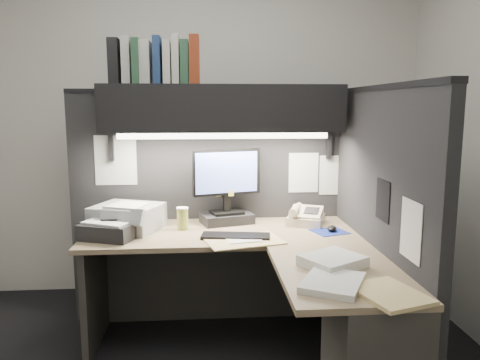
# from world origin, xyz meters

# --- Properties ---
(wall_back) EXTENTS (3.50, 0.04, 2.70)m
(wall_back) POSITION_xyz_m (0.00, 1.50, 1.35)
(wall_back) COLOR silver
(wall_back) RESTS_ON floor
(wall_front) EXTENTS (3.50, 0.04, 2.70)m
(wall_front) POSITION_xyz_m (0.00, -1.50, 1.35)
(wall_front) COLOR silver
(wall_front) RESTS_ON floor
(partition_back) EXTENTS (1.90, 0.06, 1.60)m
(partition_back) POSITION_xyz_m (0.03, 0.93, 0.80)
(partition_back) COLOR black
(partition_back) RESTS_ON floor
(partition_right) EXTENTS (0.06, 1.50, 1.60)m
(partition_right) POSITION_xyz_m (0.98, 0.18, 0.80)
(partition_right) COLOR black
(partition_right) RESTS_ON floor
(desk) EXTENTS (1.70, 1.53, 0.73)m
(desk) POSITION_xyz_m (0.43, -0.00, 0.44)
(desk) COLOR #93815E
(desk) RESTS_ON floor
(overhead_shelf) EXTENTS (1.55, 0.34, 0.30)m
(overhead_shelf) POSITION_xyz_m (0.12, 0.75, 1.50)
(overhead_shelf) COLOR black
(overhead_shelf) RESTS_ON partition_back
(task_light_tube) EXTENTS (1.32, 0.04, 0.04)m
(task_light_tube) POSITION_xyz_m (0.12, 0.61, 1.33)
(task_light_tube) COLOR white
(task_light_tube) RESTS_ON overhead_shelf
(monitor) EXTENTS (0.46, 0.29, 0.50)m
(monitor) POSITION_xyz_m (0.15, 0.76, 0.93)
(monitor) COLOR black
(monitor) RESTS_ON desk
(keyboard) EXTENTS (0.43, 0.20, 0.02)m
(keyboard) POSITION_xyz_m (0.19, 0.40, 0.74)
(keyboard) COLOR black
(keyboard) RESTS_ON desk
(mousepad) EXTENTS (0.25, 0.24, 0.00)m
(mousepad) POSITION_xyz_m (0.79, 0.48, 0.73)
(mousepad) COLOR navy
(mousepad) RESTS_ON desk
(mouse) EXTENTS (0.09, 0.11, 0.03)m
(mouse) POSITION_xyz_m (0.80, 0.49, 0.75)
(mouse) COLOR black
(mouse) RESTS_ON mousepad
(telephone) EXTENTS (0.30, 0.31, 0.09)m
(telephone) POSITION_xyz_m (0.68, 0.69, 0.78)
(telephone) COLOR beige
(telephone) RESTS_ON desk
(coffee_cup) EXTENTS (0.08, 0.08, 0.13)m
(coffee_cup) POSITION_xyz_m (-0.14, 0.62, 0.80)
(coffee_cup) COLOR #B4AC48
(coffee_cup) RESTS_ON desk
(printer) EXTENTS (0.49, 0.46, 0.16)m
(printer) POSITION_xyz_m (-0.49, 0.65, 0.81)
(printer) COLOR #9B9EA1
(printer) RESTS_ON desk
(notebook_stack) EXTENTS (0.39, 0.35, 0.09)m
(notebook_stack) POSITION_xyz_m (-0.57, 0.46, 0.78)
(notebook_stack) COLOR black
(notebook_stack) RESTS_ON desk
(open_folder) EXTENTS (0.50, 0.39, 0.01)m
(open_folder) POSITION_xyz_m (0.23, 0.32, 0.73)
(open_folder) COLOR #D4BA77
(open_folder) RESTS_ON desk
(paper_stack_a) EXTENTS (0.36, 0.34, 0.05)m
(paper_stack_a) POSITION_xyz_m (0.63, -0.15, 0.76)
(paper_stack_a) COLOR white
(paper_stack_a) RESTS_ON desk
(paper_stack_b) EXTENTS (0.35, 0.38, 0.03)m
(paper_stack_b) POSITION_xyz_m (0.56, -0.40, 0.75)
(paper_stack_b) COLOR white
(paper_stack_b) RESTS_ON desk
(manila_stack) EXTENTS (0.32, 0.37, 0.02)m
(manila_stack) POSITION_xyz_m (0.77, -0.52, 0.74)
(manila_stack) COLOR #D4BA77
(manila_stack) RESTS_ON desk
(binder_row) EXTENTS (0.56, 0.26, 0.30)m
(binder_row) POSITION_xyz_m (-0.30, 0.75, 1.79)
(binder_row) COLOR black
(binder_row) RESTS_ON overhead_shelf
(pinned_papers) EXTENTS (1.76, 1.31, 0.51)m
(pinned_papers) POSITION_xyz_m (0.42, 0.56, 1.05)
(pinned_papers) COLOR white
(pinned_papers) RESTS_ON partition_back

